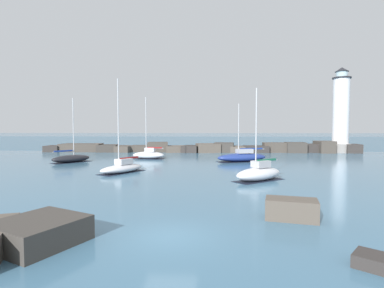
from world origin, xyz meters
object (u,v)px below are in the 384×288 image
(sailboat_moored_3, at_px, (122,167))
(sailboat_moored_4, at_px, (71,158))
(lighthouse, at_px, (341,115))
(sailboat_moored_0, at_px, (149,155))
(sailboat_moored_2, at_px, (259,173))
(sailboat_moored_1, at_px, (242,157))
(mooring_buoy_orange_near, at_px, (249,155))

(sailboat_moored_3, bearing_deg, sailboat_moored_4, 136.55)
(sailboat_moored_4, bearing_deg, lighthouse, 23.10)
(lighthouse, bearing_deg, sailboat_moored_4, -156.90)
(sailboat_moored_0, relative_size, sailboat_moored_2, 1.15)
(sailboat_moored_4, bearing_deg, sailboat_moored_2, -29.92)
(lighthouse, relative_size, sailboat_moored_1, 2.03)
(sailboat_moored_2, bearing_deg, sailboat_moored_3, 162.66)
(lighthouse, height_order, sailboat_moored_3, lighthouse)
(lighthouse, xyz_separation_m, sailboat_moored_4, (-47.77, -20.37, -7.21))
(lighthouse, distance_m, mooring_buoy_orange_near, 24.81)
(lighthouse, height_order, sailboat_moored_4, lighthouse)
(lighthouse, relative_size, sailboat_moored_3, 1.67)
(lighthouse, distance_m, sailboat_moored_1, 29.93)
(sailboat_moored_0, xyz_separation_m, mooring_buoy_orange_near, (16.82, 2.98, -0.31))
(sailboat_moored_3, xyz_separation_m, sailboat_moored_4, (-10.27, 9.73, -0.00))
(sailboat_moored_0, height_order, sailboat_moored_3, sailboat_moored_3)
(sailboat_moored_1, distance_m, sailboat_moored_3, 19.01)
(lighthouse, distance_m, sailboat_moored_0, 40.79)
(lighthouse, xyz_separation_m, sailboat_moored_2, (-23.00, -34.63, -7.07))
(sailboat_moored_2, relative_size, mooring_buoy_orange_near, 8.86)
(sailboat_moored_2, xyz_separation_m, mooring_buoy_orange_near, (2.48, 22.81, -0.33))
(sailboat_moored_3, distance_m, sailboat_moored_4, 14.14)
(sailboat_moored_1, bearing_deg, sailboat_moored_0, 166.45)
(sailboat_moored_0, relative_size, sailboat_moored_1, 1.16)
(sailboat_moored_1, xyz_separation_m, sailboat_moored_4, (-25.23, -2.00, -0.13))
(sailboat_moored_2, height_order, mooring_buoy_orange_near, sailboat_moored_2)
(lighthouse, height_order, sailboat_moored_0, lighthouse)
(sailboat_moored_0, height_order, sailboat_moored_1, sailboat_moored_0)
(sailboat_moored_1, xyz_separation_m, sailboat_moored_3, (-14.96, -11.73, -0.13))
(sailboat_moored_4, height_order, mooring_buoy_orange_near, sailboat_moored_4)
(lighthouse, height_order, sailboat_moored_1, lighthouse)
(sailboat_moored_4, bearing_deg, mooring_buoy_orange_near, 17.41)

